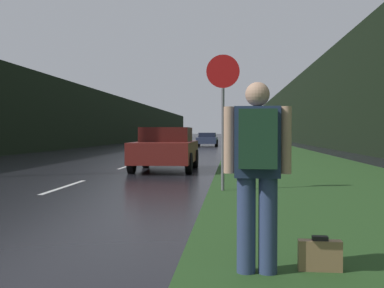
% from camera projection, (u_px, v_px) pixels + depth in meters
% --- Properties ---
extents(grass_verge, '(6.00, 240.00, 0.02)m').
position_uv_depth(grass_verge, '(261.00, 147.00, 42.04)').
color(grass_verge, '#26471E').
rests_on(grass_verge, ground_plane).
extents(lane_stripe_b, '(0.12, 3.00, 0.01)m').
position_uv_depth(lane_stripe_b, '(65.00, 187.00, 11.65)').
color(lane_stripe_b, silver).
rests_on(lane_stripe_b, ground_plane).
extents(lane_stripe_c, '(0.12, 3.00, 0.01)m').
position_uv_depth(lane_stripe_c, '(127.00, 166.00, 18.63)').
color(lane_stripe_c, silver).
rests_on(lane_stripe_c, ground_plane).
extents(lane_stripe_d, '(0.12, 3.00, 0.01)m').
position_uv_depth(lane_stripe_d, '(156.00, 157.00, 25.60)').
color(lane_stripe_d, silver).
rests_on(lane_stripe_d, ground_plane).
extents(treeline_far_side, '(2.00, 140.00, 5.26)m').
position_uv_depth(treeline_far_side, '(110.00, 120.00, 53.28)').
color(treeline_far_side, black).
rests_on(treeline_far_side, ground_plane).
extents(treeline_near_side, '(2.00, 140.00, 7.76)m').
position_uv_depth(treeline_near_side, '(312.00, 108.00, 51.39)').
color(treeline_near_side, black).
rests_on(treeline_near_side, ground_plane).
extents(stop_sign, '(0.75, 0.07, 3.06)m').
position_uv_depth(stop_sign, '(223.00, 106.00, 10.74)').
color(stop_sign, slate).
rests_on(stop_sign, ground_plane).
extents(hitchhiker_with_backpack, '(0.62, 0.43, 1.80)m').
position_uv_depth(hitchhiker_with_backpack, '(257.00, 165.00, 4.43)').
color(hitchhiker_with_backpack, navy).
rests_on(hitchhiker_with_backpack, ground_plane).
extents(suitcase, '(0.41, 0.13, 0.35)m').
position_uv_depth(suitcase, '(320.00, 256.00, 4.56)').
color(suitcase, olive).
rests_on(suitcase, ground_plane).
extents(car_passing_near, '(2.04, 4.10, 1.49)m').
position_uv_depth(car_passing_near, '(166.00, 149.00, 16.59)').
color(car_passing_near, maroon).
rests_on(car_passing_near, ground_plane).
extents(car_passing_far, '(1.88, 4.17, 1.25)m').
position_uv_depth(car_passing_far, '(207.00, 139.00, 43.66)').
color(car_passing_far, '#2D3856').
rests_on(car_passing_far, ground_plane).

